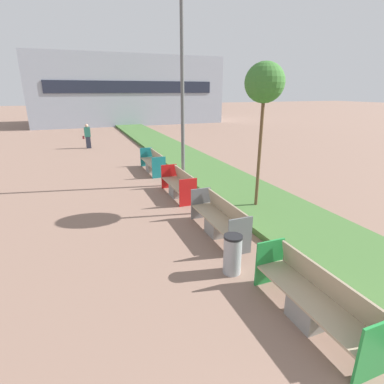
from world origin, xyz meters
TOP-DOWN VIEW (x-y plane):
  - planter_grass_strip at (3.20, 12.00)m, footprint 2.80×120.00m
  - building_backdrop at (4.00, 38.53)m, footprint 20.67×8.64m
  - bench_green_frame at (0.94, 4.30)m, footprint 0.65×2.35m
  - bench_grey_frame at (0.94, 7.77)m, footprint 0.65×2.37m
  - bench_red_frame at (0.94, 11.08)m, footprint 0.65×2.18m
  - bench_teal_frame at (0.94, 14.84)m, footprint 0.65×2.42m
  - litter_bin at (0.39, 6.03)m, footprint 0.39×0.39m
  - street_lamp_post at (1.55, 12.30)m, footprint 0.24×0.44m
  - sapling_tree_near at (2.82, 8.89)m, footprint 1.15×1.15m
  - pedestrian_walking at (-1.58, 22.36)m, footprint 0.53×0.24m

SIDE VIEW (x-z plane):
  - planter_grass_strip at x=3.20m, z-range 0.00..0.18m
  - bench_red_frame at x=0.94m, z-range -0.10..0.84m
  - bench_green_frame at x=0.94m, z-range -0.09..0.85m
  - bench_grey_frame at x=0.94m, z-range -0.09..0.85m
  - bench_teal_frame at x=0.94m, z-range -0.09..0.85m
  - litter_bin at x=0.39m, z-range 0.00..0.87m
  - pedestrian_walking at x=-1.58m, z-range 0.00..1.60m
  - building_backdrop at x=4.00m, z-range 0.00..7.29m
  - sapling_tree_near at x=2.82m, z-range 1.61..6.08m
  - street_lamp_post at x=1.55m, z-range 0.38..8.28m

